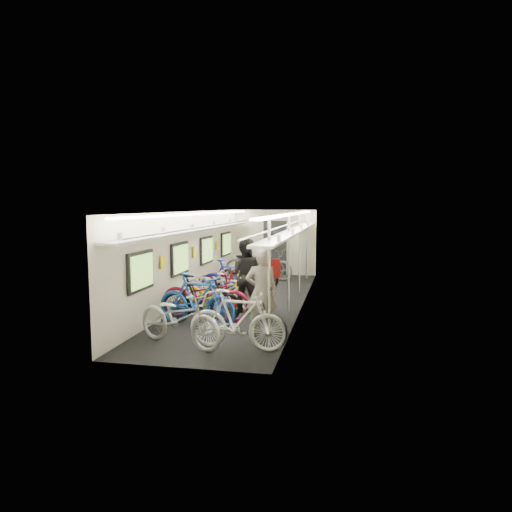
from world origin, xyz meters
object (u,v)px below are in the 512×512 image
at_px(bicycle_0, 179,318).
at_px(backpack, 273,269).
at_px(passenger_near, 262,292).
at_px(passenger_mid, 245,275).
at_px(bicycle_1, 196,300).

xyz_separation_m(bicycle_0, backpack, (1.51, 1.36, 0.76)).
relative_size(passenger_near, passenger_mid, 0.97).
bearing_deg(bicycle_0, backpack, -24.14).
bearing_deg(passenger_mid, backpack, 116.90).
bearing_deg(passenger_mid, bicycle_0, 74.21).
bearing_deg(bicycle_0, bicycle_1, 28.55).
xyz_separation_m(passenger_near, passenger_mid, (-0.78, 1.94, 0.03)).
relative_size(bicycle_1, passenger_mid, 1.06).
bearing_deg(passenger_mid, bicycle_1, 62.41).
bearing_deg(bicycle_0, passenger_mid, 12.58).
bearing_deg(bicycle_1, passenger_mid, -7.57).
distance_m(passenger_near, passenger_mid, 2.09).
relative_size(bicycle_1, passenger_near, 1.10).
xyz_separation_m(passenger_near, backpack, (0.16, 0.41, 0.42)).
relative_size(passenger_near, backpack, 4.55).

